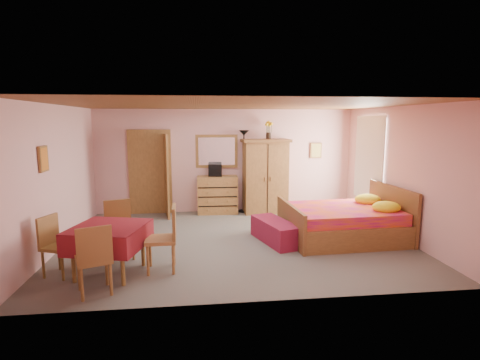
{
  "coord_description": "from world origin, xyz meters",
  "views": [
    {
      "loc": [
        -0.76,
        -6.97,
        2.31
      ],
      "look_at": [
        0.1,
        0.3,
        1.15
      ],
      "focal_mm": 28.0,
      "sensor_mm": 36.0,
      "label": 1
    }
  ],
  "objects": [
    {
      "name": "floor",
      "position": [
        0.0,
        0.0,
        0.0
      ],
      "size": [
        6.5,
        6.5,
        0.0
      ],
      "primitive_type": "plane",
      "color": "slate",
      "rests_on": "ground"
    },
    {
      "name": "ceiling",
      "position": [
        0.0,
        0.0,
        2.6
      ],
      "size": [
        6.5,
        6.5,
        0.0
      ],
      "primitive_type": "plane",
      "rotation": [
        3.14,
        0.0,
        0.0
      ],
      "color": "brown",
      "rests_on": "wall_back"
    },
    {
      "name": "wall_back",
      "position": [
        0.0,
        2.5,
        1.3
      ],
      "size": [
        6.5,
        0.1,
        2.6
      ],
      "primitive_type": "cube",
      "color": "#DFA3A2",
      "rests_on": "floor"
    },
    {
      "name": "wall_front",
      "position": [
        0.0,
        -2.5,
        1.3
      ],
      "size": [
        6.5,
        0.1,
        2.6
      ],
      "primitive_type": "cube",
      "color": "#DFA3A2",
      "rests_on": "floor"
    },
    {
      "name": "wall_left",
      "position": [
        -3.25,
        0.0,
        1.3
      ],
      "size": [
        0.1,
        5.0,
        2.6
      ],
      "primitive_type": "cube",
      "color": "#DFA3A2",
      "rests_on": "floor"
    },
    {
      "name": "wall_right",
      "position": [
        3.25,
        0.0,
        1.3
      ],
      "size": [
        0.1,
        5.0,
        2.6
      ],
      "primitive_type": "cube",
      "color": "#DFA3A2",
      "rests_on": "floor"
    },
    {
      "name": "doorway",
      "position": [
        -1.9,
        2.47,
        1.02
      ],
      "size": [
        1.06,
        0.12,
        2.15
      ],
      "primitive_type": "cube",
      "color": "#9E6B35",
      "rests_on": "floor"
    },
    {
      "name": "window",
      "position": [
        3.21,
        1.2,
        1.45
      ],
      "size": [
        0.08,
        1.4,
        1.95
      ],
      "primitive_type": "cube",
      "color": "white",
      "rests_on": "wall_right"
    },
    {
      "name": "picture_left",
      "position": [
        -3.22,
        -0.6,
        1.7
      ],
      "size": [
        0.04,
        0.32,
        0.42
      ],
      "primitive_type": "cube",
      "color": "orange",
      "rests_on": "wall_left"
    },
    {
      "name": "picture_back",
      "position": [
        2.35,
        2.47,
        1.55
      ],
      "size": [
        0.3,
        0.04,
        0.4
      ],
      "primitive_type": "cube",
      "color": "#D8BF59",
      "rests_on": "wall_back"
    },
    {
      "name": "chest_of_drawers",
      "position": [
        -0.24,
        2.28,
        0.47
      ],
      "size": [
        1.01,
        0.53,
        0.94
      ],
      "primitive_type": "cube",
      "rotation": [
        0.0,
        0.0,
        -0.03
      ],
      "color": "#A87239",
      "rests_on": "floor"
    },
    {
      "name": "wall_mirror",
      "position": [
        -0.24,
        2.49,
        1.55
      ],
      "size": [
        1.06,
        0.11,
        0.84
      ],
      "primitive_type": "cube",
      "rotation": [
        0.0,
        0.0,
        -0.05
      ],
      "color": "white",
      "rests_on": "wall_back"
    },
    {
      "name": "stereo",
      "position": [
        -0.29,
        2.29,
        1.1
      ],
      "size": [
        0.34,
        0.26,
        0.31
      ],
      "primitive_type": "cube",
      "rotation": [
        0.0,
        0.0,
        -0.05
      ],
      "color": "black",
      "rests_on": "chest_of_drawers"
    },
    {
      "name": "floor_lamp",
      "position": [
        0.44,
        2.33,
        1.04
      ],
      "size": [
        0.35,
        0.35,
        2.08
      ],
      "primitive_type": "cube",
      "rotation": [
        0.0,
        0.0,
        0.42
      ],
      "color": "black",
      "rests_on": "floor"
    },
    {
      "name": "wardrobe",
      "position": [
        0.96,
        2.19,
        0.93
      ],
      "size": [
        1.22,
        0.68,
        1.86
      ],
      "primitive_type": "cube",
      "rotation": [
        0.0,
        0.0,
        0.06
      ],
      "color": "olive",
      "rests_on": "floor"
    },
    {
      "name": "sunflower_vase",
      "position": [
        1.05,
        2.28,
        2.09
      ],
      "size": [
        0.19,
        0.19,
        0.45
      ],
      "primitive_type": "cube",
      "rotation": [
        0.0,
        0.0,
        -0.08
      ],
      "color": "yellow",
      "rests_on": "wardrobe"
    },
    {
      "name": "bed",
      "position": [
        2.09,
        -0.08,
        0.51
      ],
      "size": [
        2.29,
        1.84,
        1.03
      ],
      "primitive_type": "cube",
      "rotation": [
        0.0,
        0.0,
        0.04
      ],
      "color": "#BF1273",
      "rests_on": "floor"
    },
    {
      "name": "bench",
      "position": [
        0.73,
        -0.16,
        0.21
      ],
      "size": [
        0.79,
        1.33,
        0.42
      ],
      "primitive_type": "cube",
      "rotation": [
        0.0,
        0.0,
        0.28
      ],
      "color": "maroon",
      "rests_on": "floor"
    },
    {
      "name": "dining_table",
      "position": [
        -2.08,
        -1.35,
        0.38
      ],
      "size": [
        1.24,
        1.24,
        0.75
      ],
      "primitive_type": "cube",
      "rotation": [
        0.0,
        0.0,
        -0.25
      ],
      "color": "maroon",
      "rests_on": "floor"
    },
    {
      "name": "chair_south",
      "position": [
        -2.15,
        -1.99,
        0.49
      ],
      "size": [
        0.57,
        0.57,
        0.97
      ],
      "primitive_type": "cube",
      "rotation": [
        0.0,
        0.0,
        0.37
      ],
      "color": "#9B6734",
      "rests_on": "floor"
    },
    {
      "name": "chair_north",
      "position": [
        -2.06,
        -0.68,
        0.49
      ],
      "size": [
        0.56,
        0.56,
        0.97
      ],
      "primitive_type": "cube",
      "rotation": [
        0.0,
        0.0,
        3.47
      ],
      "color": "#A96D39",
      "rests_on": "floor"
    },
    {
      "name": "chair_west",
      "position": [
        -2.81,
        -1.31,
        0.46
      ],
      "size": [
        0.53,
        0.53,
        0.91
      ],
      "primitive_type": "cube",
      "rotation": [
        0.0,
        0.0,
        -1.94
      ],
      "color": "olive",
      "rests_on": "floor"
    },
    {
      "name": "chair_east",
      "position": [
        -1.32,
        -1.31,
        0.51
      ],
      "size": [
        0.48,
        0.48,
        1.02
      ],
      "primitive_type": "cube",
      "rotation": [
        0.0,
        0.0,
        1.6
      ],
      "color": "#AC6F3A",
      "rests_on": "floor"
    }
  ]
}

